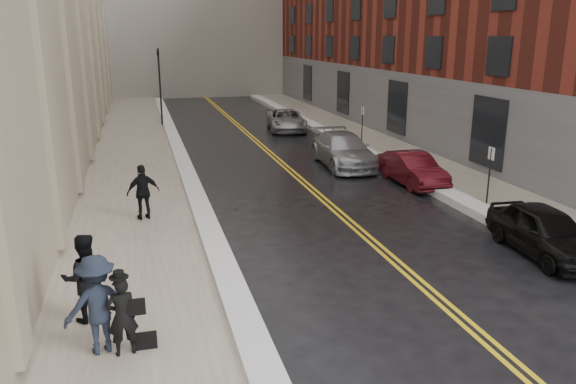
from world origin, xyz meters
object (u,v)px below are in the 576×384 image
car_maroon (413,169)px  car_silver_near (343,150)px  car_silver_far (286,120)px  pedestrian_main (122,316)px  pedestrian_b (98,304)px  pedestrian_c (143,192)px  pedestrian_a (85,278)px  car_black (545,231)px

car_maroon → car_silver_near: size_ratio=0.76×
car_silver_far → pedestrian_main: (-9.85, -25.31, 0.26)m
car_maroon → car_silver_near: bearing=111.4°
car_silver_far → pedestrian_b: (-10.28, -25.08, 0.45)m
car_maroon → pedestrian_c: 11.17m
pedestrian_a → pedestrian_c: 6.90m
car_maroon → car_silver_far: 14.74m
car_silver_far → pedestrian_c: bearing=-111.0°
car_maroon → pedestrian_c: (-10.92, -2.29, 0.40)m
pedestrian_b → pedestrian_main: bearing=137.7°
pedestrian_c → pedestrian_a: bearing=65.7°
car_black → pedestrian_a: (-12.22, -0.99, 0.42)m
car_black → pedestrian_a: 12.27m
pedestrian_main → car_maroon: bearing=-147.7°
car_silver_near → pedestrian_a: 16.84m
car_black → pedestrian_a: bearing=-171.0°
pedestrian_main → pedestrian_a: size_ratio=0.82×
car_silver_near → pedestrian_main: pedestrian_main is taller
car_silver_near → car_silver_far: size_ratio=1.09×
pedestrian_main → pedestrian_c: pedestrian_c is taller
car_black → car_silver_near: car_silver_near is taller
pedestrian_main → car_silver_near: bearing=-134.5°
pedestrian_c → car_black: bearing=138.6°
car_silver_near → car_black: bearing=-80.3°
car_black → pedestrian_b: 12.12m
car_black → car_maroon: (0.00, 8.07, -0.03)m
car_silver_near → pedestrian_b: 17.71m
car_black → car_silver_near: (-1.60, 12.07, 0.08)m
car_black → pedestrian_c: (-10.92, 5.78, 0.37)m
car_black → pedestrian_c: size_ratio=2.24×
car_silver_far → pedestrian_a: 26.00m
car_maroon → car_silver_far: car_silver_far is taller
pedestrian_a → pedestrian_b: bearing=96.4°
pedestrian_b → car_silver_near: bearing=-140.0°
car_silver_near → pedestrian_a: pedestrian_a is taller
pedestrian_a → pedestrian_c: size_ratio=1.06×
car_maroon → car_silver_far: (-1.60, 14.66, 0.01)m
pedestrian_a → pedestrian_c: (1.30, 6.78, -0.05)m
car_silver_near → car_silver_far: car_silver_near is taller
car_silver_near → pedestrian_c: size_ratio=2.92×
car_black → car_silver_near: size_ratio=0.77×
car_black → pedestrian_b: pedestrian_b is taller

